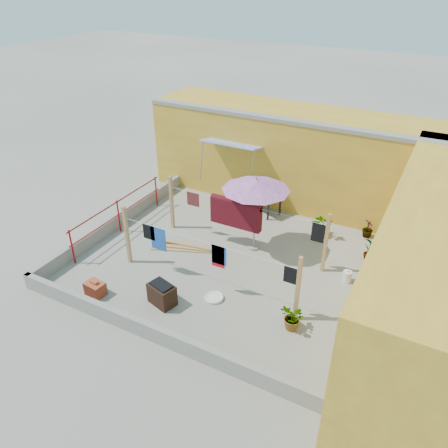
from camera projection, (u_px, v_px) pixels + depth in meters
The scene contains 21 objects.
ground at pixel (230, 261), 12.62m from camera, with size 80.00×80.00×0.00m, color #9E998E.
wall_back at pixel (305, 158), 15.17m from camera, with size 11.00×3.27×3.21m.
wall_right at pixel (437, 266), 9.69m from camera, with size 2.40×9.00×3.20m, color gold.
parapet_front at pixel (156, 334), 9.79m from camera, with size 8.30×0.16×0.44m, color gray.
parapet_left at pixel (119, 221), 14.17m from camera, with size 0.16×7.30×0.44m, color gray.
red_railing at pixel (118, 211), 13.67m from camera, with size 0.05×4.20×1.10m.
clothesline_rig at pixel (233, 220), 12.53m from camera, with size 5.09×2.35×1.80m.
patio_umbrella at pixel (256, 185), 12.13m from camera, with size 2.07×2.07×2.33m.
outdoor_table at pixel (262, 195), 14.93m from camera, with size 1.57×1.19×0.66m.
brick_stack at pixel (95, 289), 11.23m from camera, with size 0.53×0.41×0.43m.
lumber_pile at pixel (187, 248), 13.09m from camera, with size 2.03×0.89×0.12m.
brazier at pixel (162, 294), 10.88m from camera, with size 0.76×0.61×0.60m.
white_basin at pixel (214, 298), 11.14m from camera, with size 0.49×0.49×0.09m.
water_jug_a at pixel (347, 277), 11.69m from camera, with size 0.24×0.24×0.38m.
water_jug_b at pixel (368, 275), 11.78m from camera, with size 0.23×0.23×0.36m.
green_hose at pixel (378, 252), 12.95m from camera, with size 0.56×0.56×0.08m.
plant_back_a at pixel (321, 225), 13.61m from camera, with size 0.68×0.59×0.75m, color #18551A.
plant_back_b at pixel (368, 228), 13.60m from camera, with size 0.33×0.33×0.59m, color #18551A.
plant_right_a at pixel (369, 249), 12.45m from camera, with size 0.40×0.27×0.77m, color #18551A.
plant_right_b at pixel (367, 273), 11.55m from camera, with size 0.38×0.31×0.69m, color #18551A.
plant_right_c at pixel (293, 318), 10.07m from camera, with size 0.59×0.51×0.66m, color #18551A.
Camera 1 is at (4.74, -9.19, 7.31)m, focal length 35.00 mm.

